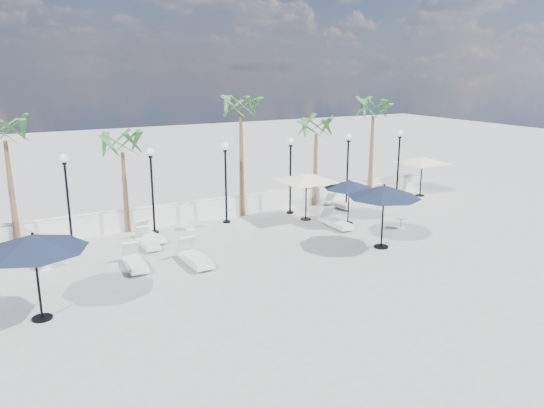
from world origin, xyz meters
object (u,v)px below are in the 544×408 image
lounger_6 (386,196)px  parasol_cream_sq_b (423,157)px  lounger_4 (336,222)px  parasol_cream_sq_a (306,174)px  parasol_navy_mid (349,185)px  lounger_0 (135,262)px  lounger_3 (147,242)px  parasol_navy_left (33,243)px  parasol_navy_right (384,192)px  lounger_1 (195,257)px  lounger_5 (339,204)px  lounger_2 (149,235)px

lounger_6 → parasol_cream_sq_b: (2.53, -0.02, 1.99)m
lounger_4 → parasol_cream_sq_a: size_ratio=0.42×
parasol_navy_mid → lounger_4: bearing=-166.1°
lounger_0 → lounger_3: 2.37m
lounger_6 → lounger_3: bearing=175.3°
parasol_navy_left → parasol_navy_right: size_ratio=1.02×
lounger_1 → lounger_3: lounger_1 is taller
lounger_5 → lounger_2: bearing=176.3°
parasol_cream_sq_a → lounger_1: bearing=-155.3°
lounger_1 → parasol_cream_sq_b: size_ratio=0.45×
lounger_2 → parasol_navy_mid: 9.35m
lounger_1 → lounger_2: 3.62m
lounger_3 → parasol_navy_right: parasol_navy_right is taller
parasol_navy_right → lounger_3: bearing=151.4°
parasol_cream_sq_b → lounger_3: bearing=-175.0°
parasol_navy_right → parasol_cream_sq_a: bearing=96.3°
lounger_4 → parasol_navy_mid: bearing=14.7°
parasol_navy_mid → parasol_cream_sq_a: (-1.40, 1.53, 0.36)m
lounger_4 → lounger_6: 6.03m
lounger_4 → lounger_0: bearing=-174.6°
parasol_navy_right → parasol_cream_sq_a: size_ratio=0.60×
lounger_0 → lounger_1: (2.08, -0.66, 0.02)m
lounger_0 → lounger_3: lounger_0 is taller
lounger_4 → lounger_1: bearing=-168.4°
lounger_3 → lounger_6: lounger_6 is taller
lounger_0 → parasol_navy_right: 10.04m
parasol_navy_mid → parasol_cream_sq_b: size_ratio=0.49×
parasol_navy_mid → lounger_5: bearing=62.7°
lounger_1 → lounger_5: bearing=21.1°
parasol_navy_right → parasol_cream_sq_a: (-0.55, 4.98, -0.11)m
lounger_4 → lounger_5: (2.19, 2.82, -0.04)m
parasol_navy_left → parasol_navy_right: (12.95, 0.30, -0.01)m
parasol_navy_left → lounger_0: bearing=38.9°
lounger_4 → parasol_navy_mid: size_ratio=0.86×
lounger_1 → lounger_5: size_ratio=1.21×
lounger_0 → parasol_navy_left: (-3.45, -2.79, 2.11)m
lounger_5 → parasol_navy_mid: bearing=-124.9°
parasol_navy_mid → parasol_cream_sq_a: 2.10m
lounger_2 → lounger_4: bearing=-28.3°
lounger_0 → parasol_navy_left: bearing=-138.5°
lounger_2 → lounger_6: (13.48, 0.70, 0.02)m
lounger_1 → parasol_navy_mid: parasol_navy_mid is taller
parasol_cream_sq_a → parasol_cream_sq_b: bearing=7.2°
lounger_2 → parasol_navy_mid: parasol_navy_mid is taller
lounger_6 → lounger_5: bearing=169.3°
lounger_5 → parasol_cream_sq_b: size_ratio=0.37×
lounger_0 → lounger_2: bearing=67.5°
lounger_4 → parasol_cream_sq_b: size_ratio=0.42×
lounger_0 → parasol_cream_sq_b: size_ratio=0.41×
lounger_1 → lounger_3: size_ratio=1.20×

